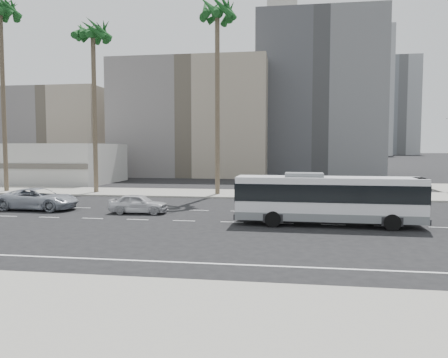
% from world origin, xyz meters
% --- Properties ---
extents(ground, '(700.00, 700.00, 0.00)m').
position_xyz_m(ground, '(0.00, 0.00, 0.00)').
color(ground, black).
rests_on(ground, ground).
extents(sidewalk_north, '(120.00, 7.00, 0.15)m').
position_xyz_m(sidewalk_north, '(0.00, 15.50, 0.07)').
color(sidewalk_north, gray).
rests_on(sidewalk_north, ground).
extents(sidewalk_south, '(120.00, 7.00, 0.15)m').
position_xyz_m(sidewalk_south, '(0.00, -15.50, 0.07)').
color(sidewalk_south, gray).
rests_on(sidewalk_south, ground).
extents(commercial_low, '(22.00, 12.16, 5.00)m').
position_xyz_m(commercial_low, '(-30.00, 25.99, 2.50)').
color(commercial_low, beige).
rests_on(commercial_low, ground).
extents(midrise_beige_west, '(24.00, 18.00, 18.00)m').
position_xyz_m(midrise_beige_west, '(-12.00, 45.00, 9.00)').
color(midrise_beige_west, gray).
rests_on(midrise_beige_west, ground).
extents(midrise_gray_center, '(20.00, 20.00, 26.00)m').
position_xyz_m(midrise_gray_center, '(8.00, 52.00, 13.00)').
color(midrise_gray_center, '#4E4F53').
rests_on(midrise_gray_center, ground).
extents(midrise_beige_far, '(18.00, 16.00, 15.00)m').
position_xyz_m(midrise_beige_far, '(-38.00, 50.00, 7.50)').
color(midrise_beige_far, gray).
rests_on(midrise_beige_far, ground).
extents(civic_tower, '(42.00, 42.00, 129.00)m').
position_xyz_m(civic_tower, '(-2.00, 250.00, 38.83)').
color(civic_tower, beige).
rests_on(civic_tower, ground).
extents(highrise_right, '(26.00, 26.00, 70.00)m').
position_xyz_m(highrise_right, '(45.00, 230.00, 35.00)').
color(highrise_right, gray).
rests_on(highrise_right, ground).
extents(highrise_far, '(22.00, 22.00, 60.00)m').
position_xyz_m(highrise_far, '(70.00, 260.00, 30.00)').
color(highrise_far, gray).
rests_on(highrise_far, ground).
extents(city_bus, '(10.69, 2.63, 3.06)m').
position_xyz_m(city_bus, '(5.64, -0.17, 1.61)').
color(city_bus, silver).
rests_on(city_bus, ground).
extents(car_a, '(1.75, 4.04, 1.36)m').
position_xyz_m(car_a, '(-6.84, 2.57, 0.68)').
color(car_a, silver).
rests_on(car_a, ground).
extents(car_b, '(2.84, 5.79, 1.58)m').
position_xyz_m(car_b, '(-14.66, 3.18, 0.79)').
color(car_b, '#969BA6').
rests_on(car_b, ground).
extents(palm_near, '(5.43, 5.43, 18.28)m').
position_xyz_m(palm_near, '(-3.31, 14.47, 16.56)').
color(palm_near, brown).
rests_on(palm_near, ground).
extents(palm_mid, '(5.48, 5.48, 16.90)m').
position_xyz_m(palm_mid, '(-15.45, 14.39, 15.21)').
color(palm_mid, brown).
rests_on(palm_mid, ground).
extents(palm_far, '(5.65, 5.65, 19.41)m').
position_xyz_m(palm_far, '(-24.96, 14.11, 17.64)').
color(palm_far, brown).
rests_on(palm_far, ground).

